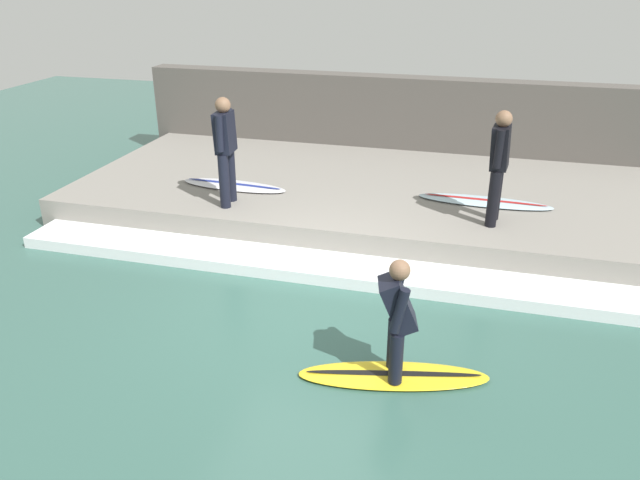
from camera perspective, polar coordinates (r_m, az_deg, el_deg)
name	(u,v)px	position (r m, az deg, el deg)	size (l,w,h in m)	color
ground_plane	(309,307)	(7.91, -1.02, -6.17)	(28.00, 28.00, 0.00)	#386056
concrete_ledge	(365,196)	(10.94, 4.14, 4.05)	(4.40, 9.84, 0.48)	gray
back_wall	(390,123)	(13.05, 6.40, 10.56)	(0.50, 10.33, 1.90)	#544F49
wave_foam_crest	(328,268)	(8.69, 0.73, -2.59)	(0.77, 9.34, 0.17)	white
surfboard_riding	(394,376)	(6.72, 6.74, -12.22)	(0.95, 2.06, 0.07)	yellow
surfer_riding	(397,313)	(6.30, 7.07, -6.66)	(0.50, 0.47, 1.31)	black
surfer_waiting_near	(499,161)	(9.21, 16.03, 6.92)	(0.56, 0.29, 1.65)	black
surfboard_waiting_near	(485,201)	(10.22, 14.82, 3.42)	(0.55, 2.10, 0.07)	silver
surfer_waiting_far	(225,146)	(9.70, -8.65, 8.53)	(0.57, 0.29, 1.68)	black
surfboard_waiting_far	(234,185)	(10.71, -7.86, 4.97)	(0.62, 1.90, 0.07)	silver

